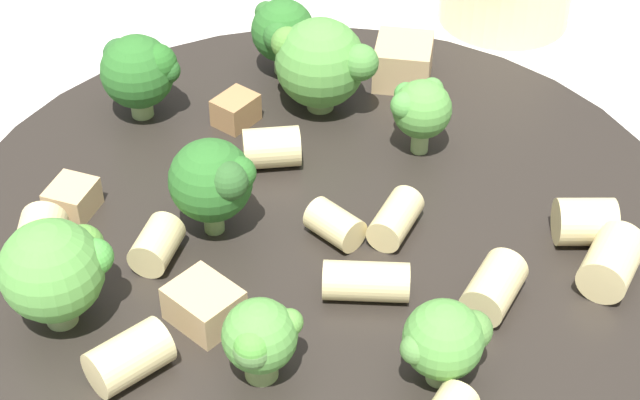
% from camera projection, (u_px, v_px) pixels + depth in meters
% --- Properties ---
extents(ground_plane, '(2.00, 2.00, 0.00)m').
position_uv_depth(ground_plane, '(320.00, 290.00, 0.43)').
color(ground_plane, beige).
extents(pasta_bowl, '(0.28, 0.28, 0.04)m').
position_uv_depth(pasta_bowl, '(320.00, 250.00, 0.41)').
color(pasta_bowl, '#28231E').
rests_on(pasta_bowl, ground_plane).
extents(broccoli_floret_0, '(0.03, 0.03, 0.03)m').
position_uv_depth(broccoli_floret_0, '(445.00, 341.00, 0.33)').
color(broccoli_floret_0, '#9EC175').
rests_on(broccoli_floret_0, pasta_bowl).
extents(broccoli_floret_1, '(0.03, 0.03, 0.04)m').
position_uv_depth(broccoli_floret_1, '(282.00, 31.00, 0.47)').
color(broccoli_floret_1, '#9EC175').
rests_on(broccoli_floret_1, pasta_bowl).
extents(broccoli_floret_2, '(0.02, 0.02, 0.03)m').
position_uv_depth(broccoli_floret_2, '(420.00, 108.00, 0.43)').
color(broccoli_floret_2, '#9EC175').
rests_on(broccoli_floret_2, pasta_bowl).
extents(broccoli_floret_3, '(0.04, 0.04, 0.04)m').
position_uv_depth(broccoli_floret_3, '(321.00, 63.00, 0.45)').
color(broccoli_floret_3, '#84AD60').
rests_on(broccoli_floret_3, pasta_bowl).
extents(broccoli_floret_4, '(0.04, 0.04, 0.04)m').
position_uv_depth(broccoli_floret_4, '(56.00, 270.00, 0.35)').
color(broccoli_floret_4, '#9EC175').
rests_on(broccoli_floret_4, pasta_bowl).
extents(broccoli_floret_5, '(0.03, 0.03, 0.04)m').
position_uv_depth(broccoli_floret_5, '(214.00, 181.00, 0.38)').
color(broccoli_floret_5, '#84AD60').
rests_on(broccoli_floret_5, pasta_bowl).
extents(broccoli_floret_6, '(0.03, 0.04, 0.04)m').
position_uv_depth(broccoli_floret_6, '(140.00, 70.00, 0.44)').
color(broccoli_floret_6, '#9EC175').
rests_on(broccoli_floret_6, pasta_bowl).
extents(broccoli_floret_7, '(0.03, 0.02, 0.03)m').
position_uv_depth(broccoli_floret_7, '(267.00, 341.00, 0.33)').
color(broccoli_floret_7, '#93B766').
rests_on(broccoli_floret_7, pasta_bowl).
extents(rigatoni_1, '(0.03, 0.03, 0.02)m').
position_uv_depth(rigatoni_1, '(129.00, 357.00, 0.34)').
color(rigatoni_1, beige).
rests_on(rigatoni_1, pasta_bowl).
extents(rigatoni_2, '(0.02, 0.02, 0.01)m').
position_uv_depth(rigatoni_2, '(335.00, 225.00, 0.39)').
color(rigatoni_2, beige).
rests_on(rigatoni_2, pasta_bowl).
extents(rigatoni_3, '(0.03, 0.02, 0.02)m').
position_uv_depth(rigatoni_3, '(611.00, 262.00, 0.37)').
color(rigatoni_3, beige).
rests_on(rigatoni_3, pasta_bowl).
extents(rigatoni_4, '(0.02, 0.03, 0.01)m').
position_uv_depth(rigatoni_4, '(366.00, 281.00, 0.37)').
color(rigatoni_4, beige).
rests_on(rigatoni_4, pasta_bowl).
extents(rigatoni_5, '(0.02, 0.02, 0.01)m').
position_uv_depth(rigatoni_5, '(157.00, 245.00, 0.38)').
color(rigatoni_5, beige).
rests_on(rigatoni_5, pasta_bowl).
extents(rigatoni_6, '(0.03, 0.02, 0.02)m').
position_uv_depth(rigatoni_6, '(494.00, 288.00, 0.37)').
color(rigatoni_6, beige).
rests_on(rigatoni_6, pasta_bowl).
extents(rigatoni_7, '(0.02, 0.03, 0.02)m').
position_uv_depth(rigatoni_7, '(272.00, 148.00, 0.43)').
color(rigatoni_7, beige).
rests_on(rigatoni_7, pasta_bowl).
extents(rigatoni_8, '(0.03, 0.02, 0.01)m').
position_uv_depth(rigatoni_8, '(395.00, 219.00, 0.39)').
color(rigatoni_8, beige).
rests_on(rigatoni_8, pasta_bowl).
extents(rigatoni_9, '(0.02, 0.02, 0.02)m').
position_uv_depth(rigatoni_9, '(585.00, 222.00, 0.39)').
color(rigatoni_9, beige).
rests_on(rigatoni_9, pasta_bowl).
extents(rigatoni_10, '(0.03, 0.02, 0.02)m').
position_uv_depth(rigatoni_10, '(40.00, 241.00, 0.38)').
color(rigatoni_10, beige).
rests_on(rigatoni_10, pasta_bowl).
extents(chicken_chunk_0, '(0.03, 0.03, 0.02)m').
position_uv_depth(chicken_chunk_0, '(403.00, 62.00, 0.47)').
color(chicken_chunk_0, tan).
rests_on(chicken_chunk_0, pasta_bowl).
extents(chicken_chunk_1, '(0.03, 0.03, 0.01)m').
position_uv_depth(chicken_chunk_1, '(204.00, 305.00, 0.36)').
color(chicken_chunk_1, tan).
rests_on(chicken_chunk_1, pasta_bowl).
extents(chicken_chunk_2, '(0.02, 0.02, 0.01)m').
position_uv_depth(chicken_chunk_2, '(236.00, 110.00, 0.45)').
color(chicken_chunk_2, '#A87A4C').
rests_on(chicken_chunk_2, pasta_bowl).
extents(chicken_chunk_3, '(0.02, 0.02, 0.01)m').
position_uv_depth(chicken_chunk_3, '(72.00, 199.00, 0.40)').
color(chicken_chunk_3, tan).
rests_on(chicken_chunk_3, pasta_bowl).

